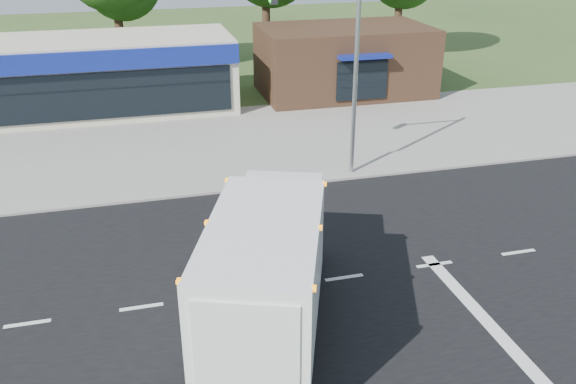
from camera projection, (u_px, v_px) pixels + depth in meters
name	position (u px, v px, depth m)	size (l,w,h in m)	color
ground	(344.00, 278.00, 18.42)	(120.00, 120.00, 0.00)	#385123
road_asphalt	(344.00, 278.00, 18.42)	(60.00, 14.00, 0.02)	black
sidewalk	(279.00, 174.00, 25.62)	(60.00, 2.40, 0.12)	gray
parking_apron	(251.00, 132.00, 30.74)	(60.00, 9.00, 0.02)	gray
lane_markings	(404.00, 296.00, 17.54)	(55.20, 7.00, 0.01)	silver
ems_box_truck	(269.00, 260.00, 15.40)	(5.09, 8.39, 3.56)	black
emergency_worker	(272.00, 319.00, 14.93)	(0.82, 0.73, 1.99)	tan
retail_strip_mall	(66.00, 77.00, 33.05)	(18.00, 6.20, 4.00)	beige
brown_storefront	(344.00, 60.00, 36.79)	(10.00, 6.70, 4.00)	#382316
traffic_signal_pole	(341.00, 59.00, 23.61)	(3.51, 0.25, 8.00)	gray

